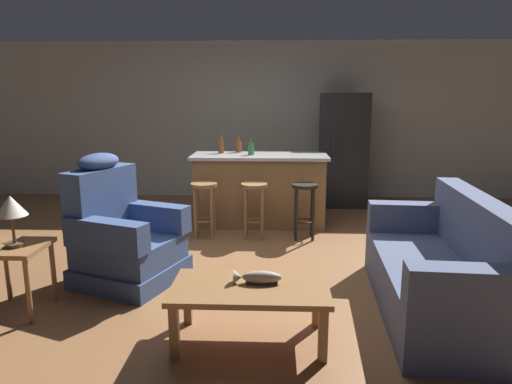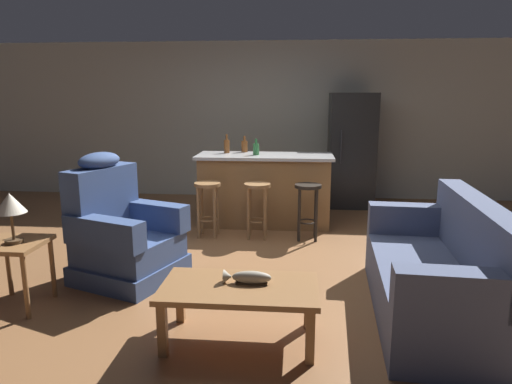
# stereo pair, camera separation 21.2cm
# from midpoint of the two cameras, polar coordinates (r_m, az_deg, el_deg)

# --- Properties ---
(ground_plane) EXTENTS (12.00, 12.00, 0.00)m
(ground_plane) POSITION_cam_midpoint_polar(r_m,az_deg,el_deg) (4.98, -1.31, -8.24)
(ground_plane) COLOR brown
(back_wall) EXTENTS (12.00, 0.05, 2.60)m
(back_wall) POSITION_cam_midpoint_polar(r_m,az_deg,el_deg) (7.80, 0.13, 8.90)
(back_wall) COLOR #B2B2A3
(back_wall) RESTS_ON ground_plane
(coffee_table) EXTENTS (1.10, 0.60, 0.42)m
(coffee_table) POSITION_cam_midpoint_polar(r_m,az_deg,el_deg) (3.27, -2.66, -12.53)
(coffee_table) COLOR olive
(coffee_table) RESTS_ON ground_plane
(fish_figurine) EXTENTS (0.34, 0.10, 0.10)m
(fish_figurine) POSITION_cam_midpoint_polar(r_m,az_deg,el_deg) (3.27, -1.74, -10.65)
(fish_figurine) COLOR #4C3823
(fish_figurine) RESTS_ON coffee_table
(couch) EXTENTS (0.97, 1.95, 0.94)m
(couch) POSITION_cam_midpoint_polar(r_m,az_deg,el_deg) (3.95, 20.91, -9.26)
(couch) COLOR #4C5675
(couch) RESTS_ON ground_plane
(recliner_near_lamp) EXTENTS (1.08, 1.08, 1.20)m
(recliner_near_lamp) POSITION_cam_midpoint_polar(r_m,az_deg,el_deg) (4.50, -17.68, -5.37)
(recliner_near_lamp) COLOR #384C7A
(recliner_near_lamp) RESTS_ON ground_plane
(end_table) EXTENTS (0.48, 0.48, 0.56)m
(end_table) POSITION_cam_midpoint_polar(r_m,az_deg,el_deg) (4.18, -29.27, -7.14)
(end_table) COLOR olive
(end_table) RESTS_ON ground_plane
(table_lamp) EXTENTS (0.24, 0.24, 0.41)m
(table_lamp) POSITION_cam_midpoint_polar(r_m,az_deg,el_deg) (4.04, -29.66, -1.79)
(table_lamp) COLOR #4C3823
(table_lamp) RESTS_ON end_table
(kitchen_island) EXTENTS (1.80, 0.70, 0.95)m
(kitchen_island) POSITION_cam_midpoint_polar(r_m,az_deg,el_deg) (6.14, -0.53, 0.32)
(kitchen_island) COLOR olive
(kitchen_island) RESTS_ON ground_plane
(bar_stool_left) EXTENTS (0.32, 0.32, 0.68)m
(bar_stool_left) POSITION_cam_midpoint_polar(r_m,az_deg,el_deg) (5.61, -7.58, -0.99)
(bar_stool_left) COLOR olive
(bar_stool_left) RESTS_ON ground_plane
(bar_stool_middle) EXTENTS (0.32, 0.32, 0.68)m
(bar_stool_middle) POSITION_cam_midpoint_polar(r_m,az_deg,el_deg) (5.53, -1.34, -1.06)
(bar_stool_middle) COLOR olive
(bar_stool_middle) RESTS_ON ground_plane
(bar_stool_right) EXTENTS (0.32, 0.32, 0.68)m
(bar_stool_right) POSITION_cam_midpoint_polar(r_m,az_deg,el_deg) (5.53, 4.99, -1.11)
(bar_stool_right) COLOR black
(bar_stool_right) RESTS_ON ground_plane
(refrigerator) EXTENTS (0.70, 0.69, 1.76)m
(refrigerator) POSITION_cam_midpoint_polar(r_m,az_deg,el_deg) (7.32, 9.99, 5.21)
(refrigerator) COLOR black
(refrigerator) RESTS_ON ground_plane
(bottle_tall_green) EXTENTS (0.08, 0.08, 0.25)m
(bottle_tall_green) POSITION_cam_midpoint_polar(r_m,az_deg,el_deg) (6.25, -5.36, 5.74)
(bottle_tall_green) COLOR brown
(bottle_tall_green) RESTS_ON kitchen_island
(bottle_short_amber) EXTENTS (0.08, 0.08, 0.21)m
(bottle_short_amber) POSITION_cam_midpoint_polar(r_m,az_deg,el_deg) (6.03, -1.63, 5.42)
(bottle_short_amber) COLOR #2D6B38
(bottle_short_amber) RESTS_ON kitchen_island
(bottle_wine_dark) EXTENTS (0.09, 0.09, 0.22)m
(bottle_wine_dark) POSITION_cam_midpoint_polar(r_m,az_deg,el_deg) (6.34, -3.15, 5.75)
(bottle_wine_dark) COLOR brown
(bottle_wine_dark) RESTS_ON kitchen_island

